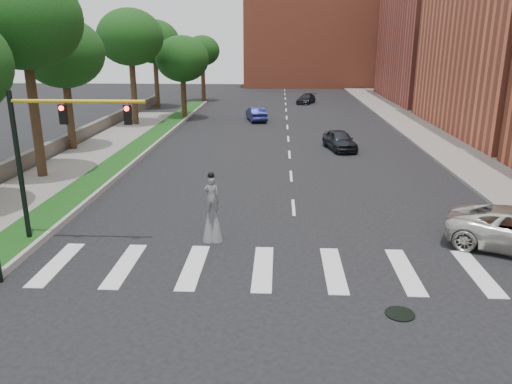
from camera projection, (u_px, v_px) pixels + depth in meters
The scene contains 20 objects.
ground_plane at pixel (299, 282), 17.25m from camera, with size 160.00×160.00×0.00m, color black.
grass_median at pixel (134, 151), 36.84m from camera, with size 2.00×60.00×0.25m, color #113C11.
median_curb at pixel (148, 151), 36.79m from camera, with size 0.20×60.00×0.28m, color gray.
sidewalk_left at pixel (29, 190), 27.44m from camera, with size 4.00×60.00×0.18m, color slate.
sidewalk_right at pixel (442, 141), 40.54m from camera, with size 5.00×90.00×0.18m, color slate.
stone_wall at pixel (71, 140), 38.88m from camera, with size 0.50×56.00×1.10m, color #524E47.
manhole at pixel (400, 314), 15.20m from camera, with size 0.90×0.90×0.04m, color black.
building_far at pixel (456, 24), 64.90m from camera, with size 16.00×22.00×20.00m, color #9D463A.
building_backdrop at pixel (319, 34), 88.84m from camera, with size 26.00×14.00×18.00m, color #C75C3E.
traffic_signal at pixel (47, 144), 19.35m from camera, with size 5.30×0.23×6.20m.
stilt_performer at pixel (212, 215), 20.41m from camera, with size 0.84×0.54×2.97m.
car_near at pixel (340, 140), 37.73m from camera, with size 1.74×4.34×1.48m, color black.
car_mid at pixel (256, 114), 51.17m from camera, with size 1.54×4.43×1.46m, color navy.
car_far at pixel (306, 99), 65.12m from camera, with size 1.70×4.19×1.22m, color black.
tree_2 at pixel (23, 20), 27.46m from camera, with size 6.51×6.51×11.88m.
tree_3 at pixel (63, 53), 35.56m from camera, with size 5.85×5.85×9.61m.
tree_4 at pixel (130, 38), 46.10m from camera, with size 6.12×6.12×10.85m.
tree_5 at pixel (154, 42), 58.95m from camera, with size 5.98×5.98×10.34m.
tree_6 at pixel (182, 59), 50.93m from camera, with size 5.48×5.48×8.48m.
tree_7 at pixel (202, 51), 65.95m from camera, with size 4.64×4.64×8.60m.
Camera 1 is at (-0.75, -15.64, 8.03)m, focal length 35.00 mm.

